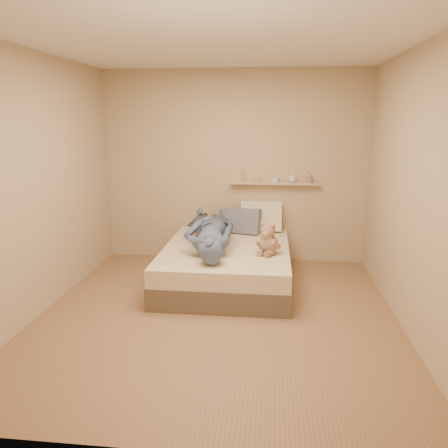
# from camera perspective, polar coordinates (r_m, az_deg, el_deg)

# --- Properties ---
(room) EXTENTS (3.80, 3.80, 3.80)m
(room) POSITION_cam_1_polar(r_m,az_deg,el_deg) (4.16, -0.99, 4.63)
(room) COLOR #8A6447
(room) RESTS_ON ground
(bed) EXTENTS (1.50, 1.90, 0.45)m
(bed) POSITION_cam_1_polar(r_m,az_deg,el_deg) (5.31, 0.33, -5.35)
(bed) COLOR brown
(bed) RESTS_ON floor
(game_console) EXTENTS (0.17, 0.08, 0.06)m
(game_console) POSITION_cam_1_polar(r_m,az_deg,el_deg) (4.72, -1.53, -3.04)
(game_console) COLOR silver
(game_console) RESTS_ON bed
(teddy_bear) EXTENTS (0.30, 0.31, 0.37)m
(teddy_bear) POSITION_cam_1_polar(r_m,az_deg,el_deg) (4.97, 5.73, -2.19)
(teddy_bear) COLOR #997354
(teddy_bear) RESTS_ON bed
(dark_plush) EXTENTS (0.17, 0.17, 0.26)m
(dark_plush) POSITION_cam_1_polar(r_m,az_deg,el_deg) (5.93, -2.73, 0.05)
(dark_plush) COLOR black
(dark_plush) RESTS_ON bed
(pillow_cream) EXTENTS (0.56, 0.27, 0.43)m
(pillow_cream) POSITION_cam_1_polar(r_m,az_deg,el_deg) (5.98, 4.88, 0.97)
(pillow_cream) COLOR beige
(pillow_cream) RESTS_ON bed
(pillow_grey) EXTENTS (0.53, 0.32, 0.36)m
(pillow_grey) POSITION_cam_1_polar(r_m,az_deg,el_deg) (5.86, 2.30, 0.45)
(pillow_grey) COLOR slate
(pillow_grey) RESTS_ON bed
(person) EXTENTS (0.81, 1.70, 0.39)m
(person) POSITION_cam_1_polar(r_m,az_deg,el_deg) (5.22, -1.88, -0.87)
(person) COLOR #4D5979
(person) RESTS_ON bed
(wall_shelf) EXTENTS (1.20, 0.12, 0.03)m
(wall_shelf) POSITION_cam_1_polar(r_m,az_deg,el_deg) (5.97, 6.54, 5.31)
(wall_shelf) COLOR tan
(wall_shelf) RESTS_ON wall_back
(shelf_bottles) EXTENTS (0.95, 0.14, 0.17)m
(shelf_bottles) POSITION_cam_1_polar(r_m,az_deg,el_deg) (5.97, 8.23, 5.96)
(shelf_bottles) COLOR white
(shelf_bottles) RESTS_ON wall_shelf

